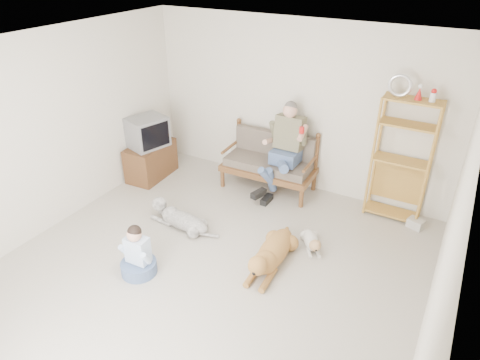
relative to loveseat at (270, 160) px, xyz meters
The scene contains 16 objects.
floor 2.49m from the loveseat, 84.01° to the right, with size 5.50×5.50×0.00m, color beige.
ceiling 3.30m from the loveseat, 84.01° to the right, with size 5.50×5.50×0.00m, color silver.
wall_back 0.96m from the loveseat, 51.55° to the left, with size 5.00×5.00×0.00m, color beige.
wall_left 3.42m from the loveseat, 132.75° to the right, with size 5.50×5.50×0.00m, color beige.
wall_right 3.77m from the loveseat, 41.41° to the right, with size 5.50×5.50×0.00m, color beige.
loveseat is the anchor object (origin of this frame).
man 0.40m from the loveseat, 36.47° to the right, with size 0.58×0.83×1.35m.
etagere 2.03m from the loveseat, ahead, with size 0.81×0.35×2.12m.
book_stack 2.40m from the loveseat, ahead, with size 0.21×0.16×0.14m, color silver.
tv_stand 2.09m from the loveseat, 160.95° to the right, with size 0.55×0.93×0.60m.
crt_tv 2.10m from the loveseat, 159.63° to the right, with size 0.64×0.72×0.50m.
wall_outlet 1.06m from the loveseat, 162.92° to the left, with size 0.12×0.02×0.08m, color white.
golden_retriever 2.05m from the loveseat, 63.69° to the right, with size 0.39×1.38×0.42m.
shaggy_dog 1.84m from the loveseat, 110.75° to the right, with size 1.22×0.34×0.36m.
terrier 1.79m from the loveseat, 45.10° to the right, with size 0.42×0.57×0.25m.
child 2.80m from the loveseat, 99.67° to the right, with size 0.44×0.44×0.70m.
Camera 1 is at (2.39, -3.29, 3.62)m, focal length 32.00 mm.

